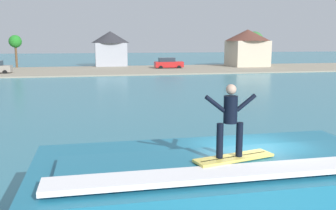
% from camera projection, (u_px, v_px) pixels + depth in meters
% --- Properties ---
extents(ground_plane, '(260.00, 260.00, 0.00)m').
position_uv_depth(ground_plane, '(247.00, 204.00, 10.70)').
color(ground_plane, teal).
extents(wave_crest, '(9.02, 4.34, 1.89)m').
position_uv_depth(wave_crest, '(214.00, 189.00, 9.53)').
color(wave_crest, '#1F6D8B').
rests_on(wave_crest, ground_plane).
extents(surfboard, '(2.05, 0.97, 0.06)m').
position_uv_depth(surfboard, '(234.00, 158.00, 8.78)').
color(surfboard, '#EAD159').
rests_on(surfboard, wave_crest).
extents(surfer, '(1.25, 0.32, 1.72)m').
position_uv_depth(surfer, '(230.00, 117.00, 8.58)').
color(surfer, black).
rests_on(surfer, surfboard).
extents(shoreline_bank, '(120.00, 17.05, 0.18)m').
position_uv_depth(shoreline_bank, '(119.00, 70.00, 57.25)').
color(shoreline_bank, gray).
rests_on(shoreline_bank, ground_plane).
extents(car_far_shore, '(4.60, 2.10, 1.86)m').
position_uv_depth(car_far_shore, '(168.00, 63.00, 60.27)').
color(car_far_shore, red).
rests_on(car_far_shore, ground_plane).
extents(house_gabled_white, '(7.86, 7.86, 6.49)m').
position_uv_depth(house_gabled_white, '(247.00, 46.00, 64.75)').
color(house_gabled_white, beige).
rests_on(house_gabled_white, ground_plane).
extents(house_small_cottage, '(6.72, 6.72, 6.21)m').
position_uv_depth(house_small_cottage, '(111.00, 47.00, 65.71)').
color(house_small_cottage, '#9EA3AD').
rests_on(house_small_cottage, ground_plane).
extents(tree_tall_bare, '(3.40, 3.40, 6.23)m').
position_uv_depth(tree_tall_bare, '(254.00, 41.00, 67.46)').
color(tree_tall_bare, brown).
rests_on(tree_tall_bare, ground_plane).
extents(tree_short_bushy, '(2.07, 2.07, 5.49)m').
position_uv_depth(tree_short_bushy, '(15.00, 42.00, 61.12)').
color(tree_short_bushy, brown).
rests_on(tree_short_bushy, ground_plane).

